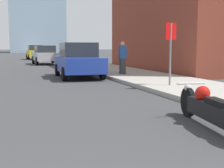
# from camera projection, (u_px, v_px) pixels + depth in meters

# --- Properties ---
(sidewalk) EXTENTS (3.46, 240.00, 0.15)m
(sidewalk) POSITION_uv_depth(u_px,v_px,m) (58.00, 58.00, 40.87)
(sidewalk) COLOR #9E998E
(sidewalk) RESTS_ON ground_plane
(brick_storefront) EXTENTS (11.82, 12.25, 9.43)m
(brick_storefront) POSITION_uv_depth(u_px,v_px,m) (221.00, 0.00, 21.43)
(brick_storefront) COLOR brown
(brick_storefront) RESTS_ON ground_plane
(motorcycle) EXTENTS (0.73, 2.65, 0.77)m
(motorcycle) POSITION_uv_depth(u_px,v_px,m) (208.00, 108.00, 5.88)
(motorcycle) COLOR black
(motorcycle) RESTS_ON ground_plane
(parked_car_blue) EXTENTS (2.09, 4.34, 1.74)m
(parked_car_blue) POSITION_uv_depth(u_px,v_px,m) (78.00, 60.00, 15.56)
(parked_car_blue) COLOR #1E3899
(parked_car_blue) RESTS_ON ground_plane
(parked_car_silver) EXTENTS (2.09, 4.32, 1.66)m
(parked_car_silver) POSITION_uv_depth(u_px,v_px,m) (45.00, 55.00, 27.64)
(parked_car_silver) COLOR #BCBCC1
(parked_car_silver) RESTS_ON ground_plane
(parked_car_yellow) EXTENTS (2.05, 3.93, 1.76)m
(parked_car_yellow) POSITION_uv_depth(u_px,v_px,m) (35.00, 52.00, 38.63)
(parked_car_yellow) COLOR gold
(parked_car_yellow) RESTS_ON ground_plane
(stop_sign) EXTENTS (0.57, 0.26, 2.23)m
(stop_sign) POSITION_uv_depth(u_px,v_px,m) (171.00, 43.00, 11.16)
(stop_sign) COLOR slate
(stop_sign) RESTS_ON sidewalk
(pedestrian) EXTENTS (0.36, 0.23, 1.65)m
(pedestrian) POSITION_uv_depth(u_px,v_px,m) (123.00, 57.00, 16.01)
(pedestrian) COLOR #38383D
(pedestrian) RESTS_ON sidewalk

